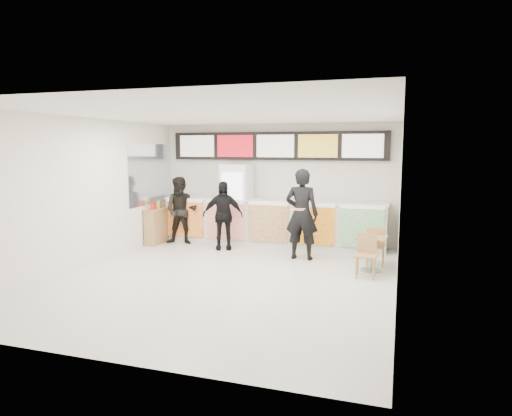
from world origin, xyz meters
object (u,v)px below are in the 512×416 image
at_px(service_counter, 272,222).
at_px(customer_mid, 223,215).
at_px(condiment_ledge, 157,226).
at_px(cafe_table, 371,247).
at_px(customer_main, 302,214).
at_px(customer_left, 181,211).
at_px(drinks_fridge, 237,204).

height_order(service_counter, customer_mid, customer_mid).
xyz_separation_m(customer_mid, condiment_ledge, (-1.83, 0.08, -0.36)).
distance_m(service_counter, cafe_table, 3.05).
distance_m(customer_main, customer_left, 3.27).
xyz_separation_m(customer_left, cafe_table, (4.71, -1.19, -0.37)).
relative_size(customer_main, customer_mid, 1.21).
relative_size(cafe_table, condiment_ledge, 1.35).
distance_m(service_counter, drinks_fridge, 1.03).
distance_m(customer_main, cafe_table, 1.68).
distance_m(customer_left, customer_mid, 1.24).
distance_m(drinks_fridge, customer_mid, 0.83).
relative_size(service_counter, customer_main, 2.82).
xyz_separation_m(service_counter, condiment_ledge, (-2.82, -0.71, -0.12)).
bearing_deg(service_counter, customer_left, -166.21).
distance_m(drinks_fridge, condiment_ledge, 2.09).
height_order(customer_main, customer_left, customer_main).
xyz_separation_m(customer_main, condiment_ledge, (-3.81, 0.47, -0.53)).
bearing_deg(condiment_ledge, drinks_fridge, 21.14).
height_order(service_counter, drinks_fridge, drinks_fridge).
bearing_deg(cafe_table, service_counter, 152.18).
distance_m(cafe_table, condiment_ledge, 5.42).
bearing_deg(drinks_fridge, cafe_table, -27.05).
height_order(customer_left, cafe_table, customer_left).
relative_size(customer_main, customer_left, 1.17).
distance_m(customer_left, condiment_ledge, 0.74).
bearing_deg(cafe_table, customer_mid, 171.87).
bearing_deg(cafe_table, condiment_ledge, 176.08).
bearing_deg(customer_left, condiment_ledge, -175.56).
distance_m(drinks_fridge, customer_main, 2.27).
relative_size(drinks_fridge, condiment_ledge, 1.89).
bearing_deg(service_counter, drinks_fridge, 179.01).
bearing_deg(customer_main, service_counter, -48.52).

